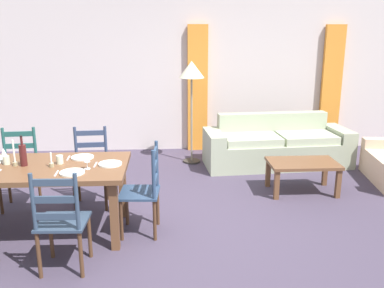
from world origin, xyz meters
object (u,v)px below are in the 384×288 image
at_px(dining_chair_near_right, 61,221).
at_px(wine_glass_near_right, 87,158).
at_px(dining_chair_far_right, 91,167).
at_px(standing_lamp, 192,76).
at_px(dining_chair_far_left, 19,169).
at_px(dining_table, 34,174).
at_px(coffee_cup_primary, 60,160).
at_px(dining_chair_head_east, 144,190).
at_px(coffee_table, 303,167).
at_px(wine_glass_far_left, 4,153).
at_px(couch, 276,147).
at_px(coffee_cup_secondary, 6,160).
at_px(wine_bottle, 23,155).

relative_size(dining_chair_near_right, wine_glass_near_right, 5.96).
distance_m(dining_chair_far_right, standing_lamp, 2.31).
relative_size(dining_chair_near_right, dining_chair_far_left, 1.00).
xyz_separation_m(dining_table, coffee_cup_primary, (0.26, 0.06, 0.13)).
relative_size(dining_chair_far_left, wine_glass_near_right, 5.96).
height_order(dining_chair_head_east, coffee_table, dining_chair_head_east).
distance_m(dining_chair_near_right, wine_glass_far_left, 1.22).
height_order(dining_chair_far_right, wine_glass_far_left, dining_chair_far_right).
distance_m(coffee_cup_primary, couch, 3.60).
height_order(coffee_table, standing_lamp, standing_lamp).
distance_m(dining_chair_near_right, wine_glass_near_right, 0.73).
relative_size(dining_chair_head_east, coffee_cup_secondary, 10.67).
relative_size(wine_bottle, wine_glass_far_left, 1.96).
xyz_separation_m(wine_glass_near_right, coffee_cup_primary, (-0.32, 0.19, -0.07)).
bearing_deg(wine_glass_near_right, dining_chair_far_left, 138.35).
height_order(wine_glass_near_right, coffee_cup_secondary, wine_glass_near_right).
distance_m(dining_table, wine_glass_near_right, 0.62).
bearing_deg(dining_chair_far_right, coffee_cup_primary, -104.56).
xyz_separation_m(coffee_cup_secondary, couch, (3.39, 2.13, -0.50)).
xyz_separation_m(dining_chair_near_right, dining_chair_far_left, (-0.86, 1.49, 0.00)).
relative_size(dining_chair_near_right, wine_bottle, 3.04).
bearing_deg(coffee_table, standing_lamp, 134.77).
distance_m(dining_chair_far_left, wine_glass_near_right, 1.38).
distance_m(dining_chair_head_east, coffee_cup_primary, 0.93).
relative_size(coffee_cup_primary, coffee_cup_secondary, 1.00).
bearing_deg(dining_chair_far_left, wine_bottle, -66.08).
relative_size(dining_table, wine_glass_near_right, 11.80).
height_order(coffee_cup_secondary, standing_lamp, standing_lamp).
xyz_separation_m(dining_chair_far_left, dining_chair_far_right, (0.85, -0.00, 0.00)).
height_order(wine_glass_far_left, coffee_cup_primary, wine_glass_far_left).
bearing_deg(coffee_cup_secondary, coffee_cup_primary, -1.70).
relative_size(dining_chair_head_east, wine_glass_near_right, 5.96).
bearing_deg(wine_bottle, standing_lamp, 52.08).
xyz_separation_m(dining_chair_far_left, coffee_cup_primary, (0.68, -0.69, 0.32)).
relative_size(dining_table, dining_chair_far_left, 1.98).
distance_m(dining_chair_head_east, wine_glass_near_right, 0.68).
distance_m(wine_glass_near_right, standing_lamp, 2.84).
bearing_deg(coffee_table, wine_glass_far_left, -165.96).
relative_size(dining_chair_far_right, wine_glass_near_right, 5.96).
bearing_deg(wine_bottle, dining_table, -12.13).
bearing_deg(coffee_cup_primary, couch, 37.05).
xyz_separation_m(dining_table, standing_lamp, (1.76, 2.40, 0.75)).
xyz_separation_m(wine_glass_far_left, couch, (3.43, 2.08, -0.57)).
relative_size(dining_chair_near_right, standing_lamp, 0.59).
relative_size(dining_table, coffee_cup_primary, 21.11).
bearing_deg(dining_chair_head_east, dining_table, 178.06).
bearing_deg(dining_chair_head_east, coffee_cup_primary, 173.33).
relative_size(dining_chair_near_right, coffee_cup_secondary, 10.67).
relative_size(dining_table, wine_bottle, 6.01).
relative_size(couch, coffee_table, 2.59).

